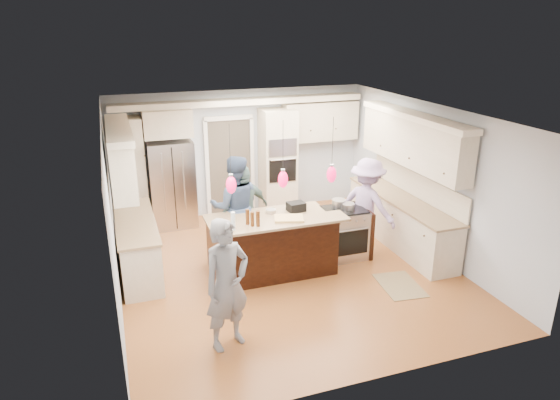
% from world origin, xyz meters
% --- Properties ---
extents(ground_plane, '(6.00, 6.00, 0.00)m').
position_xyz_m(ground_plane, '(0.00, 0.00, 0.00)').
color(ground_plane, '#B05F30').
rests_on(ground_plane, ground).
extents(room_shell, '(5.54, 6.04, 2.72)m').
position_xyz_m(room_shell, '(0.00, 0.00, 1.82)').
color(room_shell, '#B2BCC6').
rests_on(room_shell, ground).
extents(refrigerator, '(0.90, 0.70, 1.80)m').
position_xyz_m(refrigerator, '(-1.55, 2.64, 0.90)').
color(refrigerator, '#B7B7BC').
rests_on(refrigerator, ground).
extents(oven_column, '(0.72, 0.69, 2.30)m').
position_xyz_m(oven_column, '(0.75, 2.67, 1.15)').
color(oven_column, beige).
rests_on(oven_column, ground).
extents(back_upper_cabinets, '(5.30, 0.61, 2.54)m').
position_xyz_m(back_upper_cabinets, '(-0.75, 2.76, 1.67)').
color(back_upper_cabinets, beige).
rests_on(back_upper_cabinets, ground).
extents(right_counter_run, '(0.64, 3.10, 2.51)m').
position_xyz_m(right_counter_run, '(2.44, 0.30, 1.06)').
color(right_counter_run, beige).
rests_on(right_counter_run, ground).
extents(left_cabinets, '(0.64, 2.30, 2.51)m').
position_xyz_m(left_cabinets, '(-2.44, 0.80, 1.06)').
color(left_cabinets, beige).
rests_on(left_cabinets, ground).
extents(kitchen_island, '(2.10, 1.46, 1.12)m').
position_xyz_m(kitchen_island, '(-0.25, 0.07, 0.49)').
color(kitchen_island, black).
rests_on(kitchen_island, ground).
extents(island_range, '(0.82, 0.71, 0.92)m').
position_xyz_m(island_range, '(1.16, 0.15, 0.46)').
color(island_range, '#B7B7BC').
rests_on(island_range, ground).
extents(pendant_lights, '(1.75, 0.15, 1.03)m').
position_xyz_m(pendant_lights, '(-0.25, -0.51, 1.80)').
color(pendant_lights, black).
rests_on(pendant_lights, ground).
extents(person_bar_end, '(0.76, 0.63, 1.78)m').
position_xyz_m(person_bar_end, '(-1.44, -1.75, 0.89)').
color(person_bar_end, slate).
rests_on(person_bar_end, ground).
extents(person_far_left, '(1.03, 0.88, 1.86)m').
position_xyz_m(person_far_left, '(-0.67, 0.85, 0.93)').
color(person_far_left, '#324361').
rests_on(person_far_left, ground).
extents(person_far_right, '(1.07, 0.72, 1.68)m').
position_xyz_m(person_far_right, '(-0.50, 0.85, 0.84)').
color(person_far_right, '#4E6D6A').
rests_on(person_far_right, ground).
extents(person_range_side, '(1.13, 1.31, 1.76)m').
position_xyz_m(person_range_side, '(1.65, 0.28, 0.88)').
color(person_range_side, '#A88FC0').
rests_on(person_range_side, ground).
extents(floor_rug, '(0.70, 0.95, 0.01)m').
position_xyz_m(floor_rug, '(1.54, -1.15, 0.01)').
color(floor_rug, '#8F794E').
rests_on(floor_rug, ground).
extents(water_bottle, '(0.08, 0.08, 0.28)m').
position_xyz_m(water_bottle, '(-1.06, -0.59, 1.26)').
color(water_bottle, silver).
rests_on(water_bottle, kitchen_island).
extents(beer_bottle_a, '(0.07, 0.07, 0.22)m').
position_xyz_m(beer_bottle_a, '(-0.75, -0.54, 1.23)').
color(beer_bottle_a, '#45220C').
rests_on(beer_bottle_a, kitchen_island).
extents(beer_bottle_b, '(0.07, 0.07, 0.24)m').
position_xyz_m(beer_bottle_b, '(-0.67, -0.57, 1.24)').
color(beer_bottle_b, '#45220C').
rests_on(beer_bottle_b, kitchen_island).
extents(beer_bottle_c, '(0.06, 0.06, 0.24)m').
position_xyz_m(beer_bottle_c, '(-0.80, -0.44, 1.24)').
color(beer_bottle_c, '#45220C').
rests_on(beer_bottle_c, kitchen_island).
extents(drink_can, '(0.08, 0.08, 0.12)m').
position_xyz_m(drink_can, '(-0.66, -0.56, 1.18)').
color(drink_can, '#B7B7BC').
rests_on(drink_can, kitchen_island).
extents(cutting_board, '(0.53, 0.44, 0.04)m').
position_xyz_m(cutting_board, '(-0.13, -0.47, 1.14)').
color(cutting_board, tan).
rests_on(cutting_board, kitchen_island).
extents(pot_large, '(0.25, 0.25, 0.14)m').
position_xyz_m(pot_large, '(1.08, 0.25, 0.99)').
color(pot_large, '#B7B7BC').
rests_on(pot_large, island_range).
extents(pot_small, '(0.23, 0.23, 0.11)m').
position_xyz_m(pot_small, '(1.18, 0.09, 0.98)').
color(pot_small, '#B7B7BC').
rests_on(pot_small, island_range).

